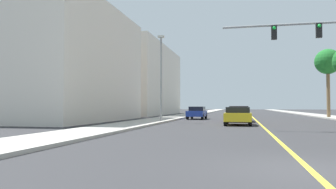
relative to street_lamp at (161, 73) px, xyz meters
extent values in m
plane|color=#2D2D30|center=(8.30, 21.94, -4.32)|extent=(192.00, 192.00, 0.00)
cube|color=#B2ADA3|center=(-1.10, 21.94, -4.25)|extent=(3.20, 168.00, 0.15)
cube|color=#9E9B93|center=(17.71, 21.94, -4.25)|extent=(3.20, 168.00, 0.15)
cube|color=yellow|center=(8.30, 21.94, -4.32)|extent=(0.16, 144.00, 0.01)
cube|color=silver|center=(-11.96, 1.20, 1.16)|extent=(14.02, 17.81, 10.97)
cube|color=silver|center=(-13.41, 24.80, 1.29)|extent=(16.90, 23.79, 11.23)
cylinder|color=gray|center=(11.12, -7.40, 1.98)|extent=(10.77, 0.14, 0.14)
cube|color=black|center=(11.30, -7.40, 1.53)|extent=(0.32, 0.24, 0.84)
sphere|color=green|center=(11.30, -7.54, 1.78)|extent=(0.20, 0.20, 0.20)
cube|color=black|center=(8.79, -7.40, 1.53)|extent=(0.32, 0.24, 0.84)
sphere|color=green|center=(8.79, -7.54, 1.78)|extent=(0.20, 0.20, 0.20)
cylinder|color=gray|center=(0.00, 0.00, -0.55)|extent=(0.16, 0.16, 7.25)
cube|color=beige|center=(0.00, 0.00, 3.23)|extent=(0.56, 0.28, 0.20)
cylinder|color=brown|center=(16.85, 13.66, -0.91)|extent=(0.39, 0.39, 6.52)
sphere|color=#1E6B28|center=(16.85, 13.66, 2.35)|extent=(2.97, 2.97, 2.97)
cone|color=#1E6B28|center=(17.74, 13.55, 2.15)|extent=(0.60, 1.65, 1.26)
cone|color=#1E6B28|center=(17.28, 14.44, 2.15)|extent=(1.21, 0.88, 1.54)
cone|color=#1E6B28|center=(16.33, 14.38, 2.15)|extent=(1.22, 1.02, 1.69)
cone|color=#1E6B28|center=(15.97, 13.54, 2.15)|extent=(0.56, 1.20, 1.50)
cone|color=#1E6B28|center=(16.37, 12.92, 2.15)|extent=(1.37, 1.09, 1.44)
cone|color=#1E6B28|center=(17.28, 12.88, 2.15)|extent=(1.36, 0.98, 1.56)
cube|color=gold|center=(6.59, -2.55, -3.69)|extent=(1.97, 3.93, 0.61)
cube|color=black|center=(6.59, -2.74, -3.18)|extent=(1.73, 1.99, 0.42)
cylinder|color=black|center=(5.73, -1.14, -4.00)|extent=(0.22, 0.64, 0.64)
cylinder|color=black|center=(7.47, -1.15, -4.00)|extent=(0.22, 0.64, 0.64)
cylinder|color=black|center=(5.71, -3.95, -4.00)|extent=(0.22, 0.64, 0.64)
cylinder|color=black|center=(7.45, -3.96, -4.00)|extent=(0.22, 0.64, 0.64)
cube|color=white|center=(6.67, 23.14, -3.70)|extent=(1.96, 4.06, 0.60)
cube|color=black|center=(6.67, 23.11, -3.18)|extent=(1.70, 1.86, 0.44)
cylinder|color=black|center=(5.85, 24.62, -4.00)|extent=(0.23, 0.64, 0.64)
cylinder|color=black|center=(7.55, 24.59, -4.00)|extent=(0.23, 0.64, 0.64)
cylinder|color=black|center=(5.80, 21.69, -4.00)|extent=(0.23, 0.64, 0.64)
cylinder|color=black|center=(7.50, 21.66, -4.00)|extent=(0.23, 0.64, 0.64)
cube|color=#1E389E|center=(2.13, 7.84, -3.70)|extent=(1.90, 3.89, 0.59)
cube|color=black|center=(2.14, 7.99, -3.18)|extent=(1.63, 1.92, 0.46)
cylinder|color=black|center=(2.89, 6.44, -4.00)|extent=(0.24, 0.65, 0.64)
cylinder|color=black|center=(1.30, 6.49, -4.00)|extent=(0.24, 0.65, 0.64)
cylinder|color=black|center=(2.97, 9.19, -4.00)|extent=(0.24, 0.65, 0.64)
cylinder|color=black|center=(1.37, 9.23, -4.00)|extent=(0.24, 0.65, 0.64)
cube|color=red|center=(6.65, 3.26, -3.65)|extent=(2.01, 4.64, 0.69)
cube|color=black|center=(6.65, 3.26, -3.10)|extent=(1.73, 2.08, 0.41)
cylinder|color=black|center=(5.82, 5.02, -4.00)|extent=(0.23, 0.64, 0.64)
cylinder|color=black|center=(7.54, 4.99, -4.00)|extent=(0.23, 0.64, 0.64)
cylinder|color=black|center=(5.75, 1.53, -4.00)|extent=(0.23, 0.64, 0.64)
cylinder|color=black|center=(7.47, 1.49, -4.00)|extent=(0.23, 0.64, 0.64)
camera|label=1|loc=(6.78, -27.97, -2.88)|focal=35.21mm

